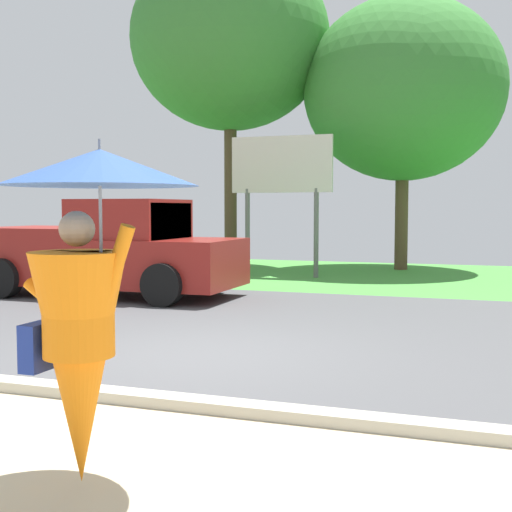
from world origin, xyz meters
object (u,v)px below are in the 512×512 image
Objects in this scene: pickup_truck at (109,251)px; tree_center_back at (403,90)px; roadside_billboard at (281,174)px; monk_pedestrian at (85,295)px; tree_left_far at (230,40)px.

tree_center_back reaches higher than pickup_truck.
tree_center_back is at bearing 48.20° from roadside_billboard.
roadside_billboard is (-2.63, 12.63, 1.37)m from monk_pedestrian.
tree_left_far reaches higher than roadside_billboard.
pickup_truck is 0.57× the size of tree_left_far.
pickup_truck is 0.70× the size of tree_center_back.
tree_center_back is (-0.03, 15.54, 3.77)m from monk_pedestrian.
monk_pedestrian is at bearing -56.15° from pickup_truck.
monk_pedestrian is 12.97m from roadside_billboard.
tree_center_back reaches higher than monk_pedestrian.
roadside_billboard is 0.47× the size of tree_center_back.
tree_left_far is at bearing -170.14° from tree_center_back.
tree_left_far reaches higher than tree_center_back.
monk_pedestrian is 0.29× the size of tree_center_back.
monk_pedestrian is 0.23× the size of tree_left_far.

